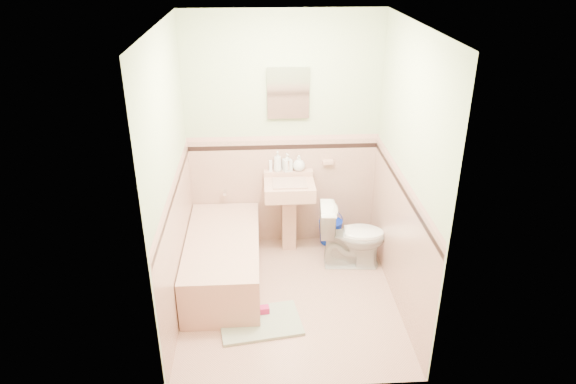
{
  "coord_description": "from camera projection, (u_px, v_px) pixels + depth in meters",
  "views": [
    {
      "loc": [
        -0.26,
        -4.04,
        3.07
      ],
      "look_at": [
        0.0,
        0.25,
        1.0
      ],
      "focal_mm": 32.77,
      "sensor_mm": 36.0,
      "label": 1
    }
  ],
  "objects": [
    {
      "name": "accent_left",
      "position": [
        174.0,
        195.0,
        4.45
      ],
      "size": [
        0.0,
        2.2,
        2.2
      ],
      "primitive_type": "plane",
      "rotation": [
        1.57,
        0.0,
        1.57
      ],
      "color": "black",
      "rests_on": "ground"
    },
    {
      "name": "soap_dish",
      "position": [
        328.0,
        162.0,
        5.55
      ],
      "size": [
        0.11,
        0.07,
        0.04
      ],
      "primitive_type": "cube",
      "color": "tan",
      "rests_on": "wall_back"
    },
    {
      "name": "tube",
      "position": [
        271.0,
        166.0,
        5.51
      ],
      "size": [
        0.05,
        0.05,
        0.12
      ],
      "primitive_type": "cylinder",
      "rotation": [
        0.0,
        0.0,
        -0.37
      ],
      "color": "white",
      "rests_on": "sink"
    },
    {
      "name": "bath_mat",
      "position": [
        260.0,
        322.0,
        4.65
      ],
      "size": [
        0.77,
        0.57,
        0.03
      ],
      "primitive_type": "cube",
      "rotation": [
        0.0,
        0.0,
        0.15
      ],
      "color": "gray",
      "rests_on": "floor"
    },
    {
      "name": "bathtub",
      "position": [
        223.0,
        261.0,
        5.15
      ],
      "size": [
        0.7,
        1.5,
        0.45
      ],
      "primitive_type": "cube",
      "color": "tan",
      "rests_on": "floor"
    },
    {
      "name": "wall_back",
      "position": [
        283.0,
        135.0,
        5.43
      ],
      "size": [
        2.5,
        0.0,
        2.5
      ],
      "primitive_type": "plane",
      "rotation": [
        1.57,
        0.0,
        0.0
      ],
      "color": "#F7E7C9",
      "rests_on": "ground"
    },
    {
      "name": "accent_back",
      "position": [
        283.0,
        147.0,
        5.47
      ],
      "size": [
        2.0,
        0.0,
        2.0
      ],
      "primitive_type": "plane",
      "rotation": [
        1.57,
        0.0,
        0.0
      ],
      "color": "black",
      "rests_on": "ground"
    },
    {
      "name": "floor",
      "position": [
        290.0,
        298.0,
        4.98
      ],
      "size": [
        2.2,
        2.2,
        0.0
      ],
      "primitive_type": "plane",
      "color": "tan",
      "rests_on": "ground"
    },
    {
      "name": "wainscot_left",
      "position": [
        179.0,
        247.0,
        4.67
      ],
      "size": [
        0.0,
        2.2,
        2.2
      ],
      "primitive_type": "plane",
      "rotation": [
        1.57,
        0.0,
        1.57
      ],
      "color": "tan",
      "rests_on": "ground"
    },
    {
      "name": "wainscot_right",
      "position": [
        398.0,
        241.0,
        4.78
      ],
      "size": [
        0.0,
        2.2,
        2.2
      ],
      "primitive_type": "plane",
      "rotation": [
        1.57,
        0.0,
        -1.57
      ],
      "color": "tan",
      "rests_on": "ground"
    },
    {
      "name": "cap_front",
      "position": [
        300.0,
        249.0,
        3.48
      ],
      "size": [
        2.0,
        0.0,
        2.0
      ],
      "primitive_type": "plane",
      "rotation": [
        -1.57,
        0.0,
        0.0
      ],
      "color": "tan",
      "rests_on": "ground"
    },
    {
      "name": "bucket",
      "position": [
        330.0,
        232.0,
        5.86
      ],
      "size": [
        0.3,
        0.3,
        0.27
      ],
      "primitive_type": null,
      "rotation": [
        0.0,
        0.0,
        -0.14
      ],
      "color": "#0623B5",
      "rests_on": "floor"
    },
    {
      "name": "cap_back",
      "position": [
        283.0,
        138.0,
        5.43
      ],
      "size": [
        2.0,
        0.0,
        2.0
      ],
      "primitive_type": "plane",
      "rotation": [
        1.57,
        0.0,
        0.0
      ],
      "color": "tan",
      "rests_on": "ground"
    },
    {
      "name": "cap_right",
      "position": [
        404.0,
        179.0,
        4.51
      ],
      "size": [
        0.0,
        2.2,
        2.2
      ],
      "primitive_type": "plane",
      "rotation": [
        1.57,
        0.0,
        -1.57
      ],
      "color": "tan",
      "rests_on": "ground"
    },
    {
      "name": "wall_left",
      "position": [
        170.0,
        181.0,
        4.39
      ],
      "size": [
        0.0,
        2.5,
        2.5
      ],
      "primitive_type": "plane",
      "rotation": [
        1.57,
        0.0,
        1.57
      ],
      "color": "#F7E7C9",
      "rests_on": "ground"
    },
    {
      "name": "wainscot_back",
      "position": [
        283.0,
        192.0,
        5.7
      ],
      "size": [
        2.0,
        0.0,
        2.0
      ],
      "primitive_type": "plane",
      "rotation": [
        1.57,
        0.0,
        0.0
      ],
      "color": "tan",
      "rests_on": "ground"
    },
    {
      "name": "soap_bottle_mid",
      "position": [
        287.0,
        162.0,
        5.5
      ],
      "size": [
        0.11,
        0.11,
        0.19
      ],
      "primitive_type": "imported",
      "rotation": [
        0.0,
        0.0,
        0.39
      ],
      "color": "#B2B2B2",
      "rests_on": "sink"
    },
    {
      "name": "wall_front",
      "position": [
        300.0,
        247.0,
        3.45
      ],
      "size": [
        2.5,
        0.0,
        2.5
      ],
      "primitive_type": "plane",
      "rotation": [
        -1.57,
        0.0,
        0.0
      ],
      "color": "#F7E7C9",
      "rests_on": "ground"
    },
    {
      "name": "soap_bottle_left",
      "position": [
        278.0,
        161.0,
        5.49
      ],
      "size": [
        0.09,
        0.09,
        0.22
      ],
      "primitive_type": "imported",
      "rotation": [
        0.0,
        0.0,
        -0.09
      ],
      "color": "#B2B2B2",
      "rests_on": "sink"
    },
    {
      "name": "ceiling",
      "position": [
        290.0,
        25.0,
        3.9
      ],
      "size": [
        2.2,
        2.2,
        0.0
      ],
      "primitive_type": "plane",
      "rotation": [
        3.14,
        0.0,
        0.0
      ],
      "color": "white",
      "rests_on": "ground"
    },
    {
      "name": "cap_left",
      "position": [
        173.0,
        184.0,
        4.4
      ],
      "size": [
        0.0,
        2.2,
        2.2
      ],
      "primitive_type": "plane",
      "rotation": [
        1.57,
        0.0,
        1.57
      ],
      "color": "tan",
      "rests_on": "ground"
    },
    {
      "name": "toilet",
      "position": [
        352.0,
        235.0,
        5.37
      ],
      "size": [
        0.69,
        0.43,
        0.68
      ],
      "primitive_type": "imported",
      "rotation": [
        0.0,
        0.0,
        1.5
      ],
      "color": "white",
      "rests_on": "floor"
    },
    {
      "name": "accent_right",
      "position": [
        403.0,
        189.0,
        4.55
      ],
      "size": [
        0.0,
        2.2,
        2.2
      ],
      "primitive_type": "plane",
      "rotation": [
        1.57,
        0.0,
        -1.57
      ],
      "color": "black",
      "rests_on": "ground"
    },
    {
      "name": "medicine_cabinet",
      "position": [
        288.0,
        93.0,
        5.21
      ],
      "size": [
        0.39,
        0.04,
        0.49
      ],
      "primitive_type": "cube",
      "color": "white",
      "rests_on": "wall_back"
    },
    {
      "name": "soap_bottle_right",
      "position": [
        299.0,
        163.0,
        5.51
      ],
      "size": [
        0.13,
        0.13,
        0.17
      ],
      "primitive_type": "imported",
      "rotation": [
        0.0,
        0.0,
        -0.03
      ],
      "color": "#B2B2B2",
      "rests_on": "sink"
    },
    {
      "name": "shoe",
      "position": [
        261.0,
        310.0,
        4.73
      ],
      "size": [
        0.16,
        0.09,
        0.06
      ],
      "primitive_type": "cube",
      "rotation": [
        0.0,
        0.0,
        0.13
      ],
      "color": "#BF1E59",
      "rests_on": "bath_mat"
    },
    {
      "name": "sink",
      "position": [
        289.0,
        217.0,
        5.58
      ],
      "size": [
        0.52,
        0.48,
        0.81
      ],
      "primitive_type": null,
      "color": "tan",
      "rests_on": "floor"
    },
    {
      "name": "sink_faucet",
      "position": [
        289.0,
        165.0,
        5.47
      ],
      "size": [
        0.02,
        0.02,
        0.1
      ],
      "primitive_type": "cylinder",
      "color": "silver",
      "rests_on": "sink"
    },
    {
      "name": "wall_right",
      "position": [
        406.0,
        175.0,
        4.49
      ],
      "size": [
        0.0,
        2.5,
        2.5
      ],
      "primitive_type": "plane",
      "rotation": [
        1.57,
        0.0,
        -1.57
      ],
      "color": "#F7E7C9",
      "rests_on": "ground"
    },
    {
      "name": "wainscot_front",
      "position": [
        299.0,
        324.0,
        3.74
      ],
      "size": [
        2.0,
        0.0,
        2.0
      ],
      "primitive_type": "plane",
      "rotation": [
        -1.57,
        0.0,
        0.0
      ],
      "color": "tan",
      "rests_on": "ground"
    },
    {
      "name": "tub_faucet",
      "position": [
        225.0,
        192.0,
        5.62
      ],
      "size": [
        0.04,
        0.12,
        0.04
      ],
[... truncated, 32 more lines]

